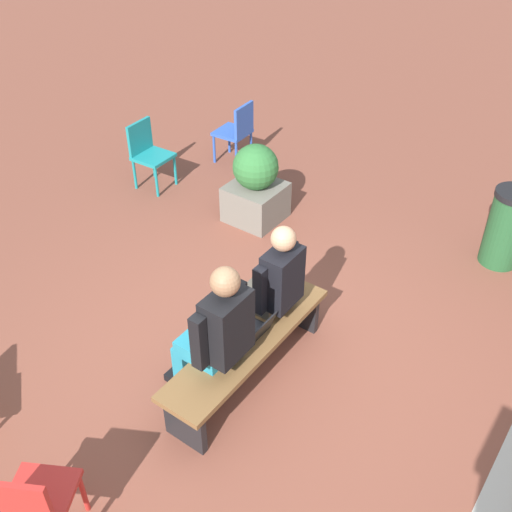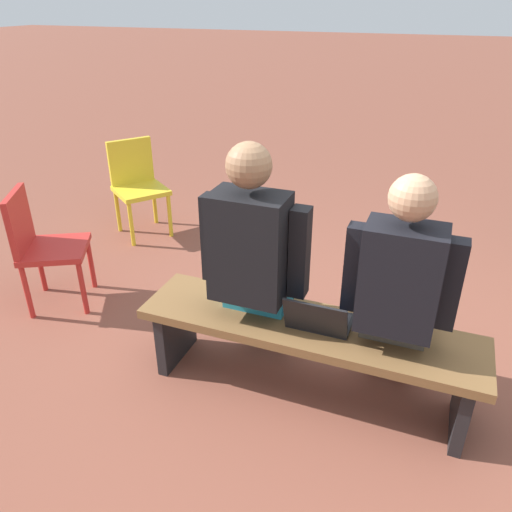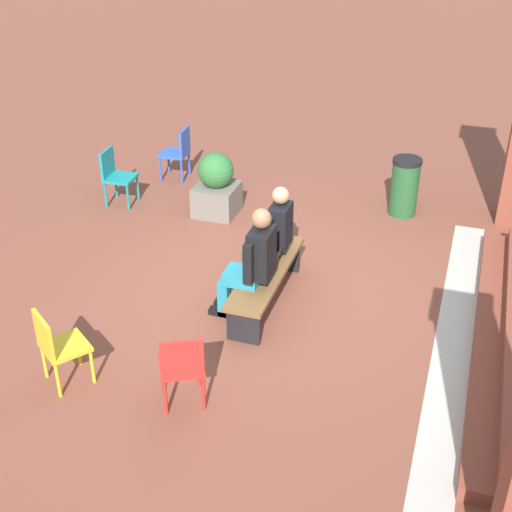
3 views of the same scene
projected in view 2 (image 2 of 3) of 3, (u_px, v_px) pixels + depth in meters
The scene contains 7 objects.
ground_plane at pixel (326, 394), 2.77m from camera, with size 60.00×60.00×0.00m, color brown.
bench at pixel (307, 338), 2.64m from camera, with size 1.80×0.44×0.45m.
person_student at pixel (399, 291), 2.39m from camera, with size 0.53×0.67×1.32m.
person_adult at pixel (257, 259), 2.62m from camera, with size 0.57×0.72×1.39m.
laptop at pixel (319, 319), 2.54m from camera, with size 0.32×0.29×0.21m.
plastic_chair_near_bench_left at pixel (41, 242), 3.38m from camera, with size 0.57×0.57×0.84m.
plastic_chair_mid_courtyard at pixel (137, 182), 4.47m from camera, with size 0.59×0.59×0.84m.
Camera 2 is at (-0.39, 2.10, 1.97)m, focal length 35.00 mm.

